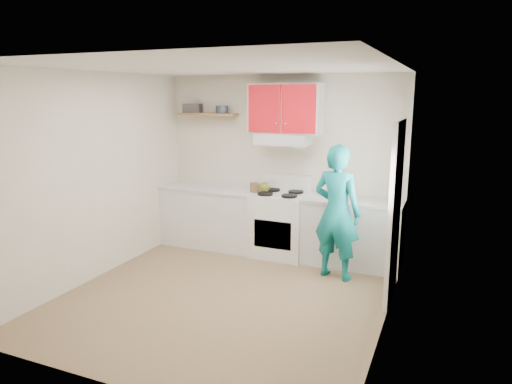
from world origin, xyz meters
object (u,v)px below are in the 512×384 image
at_px(stove, 280,225).
at_px(kettle, 265,187).
at_px(crock, 254,188).
at_px(tin, 222,109).
at_px(person, 337,212).

xyz_separation_m(stove, kettle, (-0.27, 0.05, 0.53)).
bearing_deg(crock, tin, 161.50).
distance_m(tin, kettle, 1.34).
xyz_separation_m(stove, person, (0.94, -0.51, 0.40)).
distance_m(stove, tin, 1.93).
relative_size(tin, crock, 1.19).
height_order(kettle, crock, kettle).
distance_m(kettle, person, 1.33).
bearing_deg(stove, tin, 170.12).
xyz_separation_m(stove, tin, (-1.01, 0.18, 1.63)).
bearing_deg(person, tin, -6.08).
xyz_separation_m(kettle, crock, (-0.13, -0.08, -0.01)).
relative_size(kettle, crock, 1.06).
relative_size(stove, tin, 4.98).
bearing_deg(kettle, person, -15.08).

